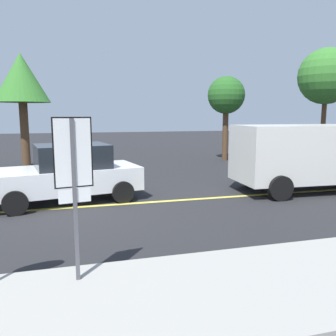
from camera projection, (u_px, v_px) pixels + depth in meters
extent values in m
plane|color=#262628|center=(70.00, 208.00, 9.52)|extent=(80.00, 80.00, 0.00)
cube|color=#9E9B93|center=(66.00, 315.00, 4.32)|extent=(40.00, 2.50, 0.15)
cube|color=#E0D14C|center=(175.00, 201.00, 10.29)|extent=(28.00, 0.16, 0.01)
cube|color=#4C4C51|center=(75.00, 207.00, 4.93)|extent=(0.06, 0.06, 2.50)
cube|color=white|center=(73.00, 153.00, 4.81)|extent=(0.50, 0.11, 0.95)
cube|color=black|center=(73.00, 153.00, 4.81)|extent=(0.54, 0.10, 0.99)
cube|color=white|center=(75.00, 196.00, 4.90)|extent=(0.45, 0.09, 0.20)
cube|color=silver|center=(313.00, 153.00, 11.49)|extent=(5.28, 2.21, 1.82)
cylinder|color=black|center=(336.00, 173.00, 12.98)|extent=(0.77, 0.29, 0.76)
cylinder|color=black|center=(250.00, 176.00, 12.20)|extent=(0.77, 0.29, 0.76)
cylinder|color=black|center=(280.00, 188.00, 10.28)|extent=(0.77, 0.29, 0.76)
cube|color=white|center=(66.00, 179.00, 10.18)|extent=(4.49, 2.63, 0.68)
cube|color=black|center=(72.00, 156.00, 10.16)|extent=(2.30, 2.00, 0.68)
cylinder|color=black|center=(15.00, 203.00, 8.78)|extent=(0.67, 0.34, 0.64)
cylinder|color=black|center=(12.00, 189.00, 10.44)|extent=(0.67, 0.34, 0.64)
cylinder|color=black|center=(123.00, 192.00, 10.01)|extent=(0.67, 0.34, 0.64)
cylinder|color=black|center=(105.00, 181.00, 11.68)|extent=(0.67, 0.34, 0.64)
cylinder|color=#513823|center=(225.00, 133.00, 19.11)|extent=(0.31, 0.31, 3.02)
sphere|color=#286023|center=(226.00, 95.00, 18.79)|extent=(2.03, 2.03, 2.03)
cylinder|color=#513823|center=(25.00, 136.00, 15.97)|extent=(0.38, 0.38, 3.09)
cone|color=#387A2D|center=(21.00, 78.00, 15.56)|extent=(2.46, 2.46, 2.19)
cylinder|color=#513823|center=(323.00, 126.00, 19.53)|extent=(0.27, 0.27, 3.78)
sphere|color=#387A2D|center=(326.00, 76.00, 19.11)|extent=(3.07, 3.07, 3.07)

